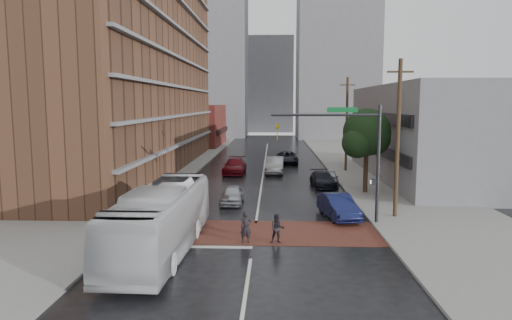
# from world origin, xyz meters

# --- Properties ---
(ground) EXTENTS (160.00, 160.00, 0.00)m
(ground) POSITION_xyz_m (0.00, 0.00, 0.00)
(ground) COLOR black
(ground) RESTS_ON ground
(crosswalk) EXTENTS (14.00, 5.00, 0.02)m
(crosswalk) POSITION_xyz_m (0.00, 0.50, 0.01)
(crosswalk) COLOR brown
(crosswalk) RESTS_ON ground
(sidewalk_west) EXTENTS (9.00, 90.00, 0.15)m
(sidewalk_west) POSITION_xyz_m (-11.50, 25.00, 0.07)
(sidewalk_west) COLOR gray
(sidewalk_west) RESTS_ON ground
(sidewalk_east) EXTENTS (9.00, 90.00, 0.15)m
(sidewalk_east) POSITION_xyz_m (11.50, 25.00, 0.07)
(sidewalk_east) COLOR gray
(sidewalk_east) RESTS_ON ground
(apartment_block) EXTENTS (10.00, 44.00, 28.00)m
(apartment_block) POSITION_xyz_m (-14.00, 24.00, 14.00)
(apartment_block) COLOR brown
(apartment_block) RESTS_ON ground
(storefront_west) EXTENTS (8.00, 16.00, 7.00)m
(storefront_west) POSITION_xyz_m (-12.00, 54.00, 3.50)
(storefront_west) COLOR maroon
(storefront_west) RESTS_ON ground
(building_east) EXTENTS (11.00, 26.00, 9.00)m
(building_east) POSITION_xyz_m (16.50, 20.00, 4.50)
(building_east) COLOR gray
(building_east) RESTS_ON ground
(distant_tower_west) EXTENTS (18.00, 16.00, 32.00)m
(distant_tower_west) POSITION_xyz_m (-14.00, 78.00, 16.00)
(distant_tower_west) COLOR gray
(distant_tower_west) RESTS_ON ground
(distant_tower_east) EXTENTS (16.00, 14.00, 36.00)m
(distant_tower_east) POSITION_xyz_m (14.00, 72.00, 18.00)
(distant_tower_east) COLOR gray
(distant_tower_east) RESTS_ON ground
(distant_tower_center) EXTENTS (12.00, 10.00, 24.00)m
(distant_tower_center) POSITION_xyz_m (0.00, 95.00, 12.00)
(distant_tower_center) COLOR gray
(distant_tower_center) RESTS_ON ground
(street_tree) EXTENTS (4.20, 4.10, 6.90)m
(street_tree) POSITION_xyz_m (8.52, 12.03, 4.73)
(street_tree) COLOR #332319
(street_tree) RESTS_ON ground
(signal_mast) EXTENTS (6.50, 0.30, 7.20)m
(signal_mast) POSITION_xyz_m (5.85, 2.50, 4.73)
(signal_mast) COLOR #2D2D33
(signal_mast) RESTS_ON ground
(utility_pole_near) EXTENTS (1.60, 0.26, 10.00)m
(utility_pole_near) POSITION_xyz_m (8.80, 4.00, 5.14)
(utility_pole_near) COLOR #473321
(utility_pole_near) RESTS_ON ground
(utility_pole_far) EXTENTS (1.60, 0.26, 10.00)m
(utility_pole_far) POSITION_xyz_m (8.80, 24.00, 5.14)
(utility_pole_far) COLOR #473321
(utility_pole_far) RESTS_ON ground
(transit_bus) EXTENTS (2.99, 11.79, 3.27)m
(transit_bus) POSITION_xyz_m (-4.41, -3.08, 1.63)
(transit_bus) COLOR silver
(transit_bus) RESTS_ON ground
(pedestrian_a) EXTENTS (0.70, 0.56, 1.67)m
(pedestrian_a) POSITION_xyz_m (-0.37, -1.50, 0.83)
(pedestrian_a) COLOR black
(pedestrian_a) RESTS_ON ground
(pedestrian_b) EXTENTS (0.79, 0.63, 1.55)m
(pedestrian_b) POSITION_xyz_m (1.28, -1.50, 0.78)
(pedestrian_b) COLOR #252026
(pedestrian_b) RESTS_ON ground
(car_travel_a) EXTENTS (1.65, 3.93, 1.33)m
(car_travel_a) POSITION_xyz_m (-1.94, 7.90, 0.66)
(car_travel_a) COLOR #ADB0B5
(car_travel_a) RESTS_ON ground
(car_travel_b) EXTENTS (2.01, 5.24, 1.70)m
(car_travel_b) POSITION_xyz_m (1.20, 22.61, 0.85)
(car_travel_b) COLOR #999CA0
(car_travel_b) RESTS_ON ground
(car_travel_c) EXTENTS (2.34, 5.48, 1.58)m
(car_travel_c) POSITION_xyz_m (-2.97, 22.24, 0.79)
(car_travel_c) COLOR maroon
(car_travel_c) RESTS_ON ground
(suv_travel) EXTENTS (2.53, 5.38, 1.49)m
(suv_travel) POSITION_xyz_m (2.74, 30.22, 0.74)
(suv_travel) COLOR black
(suv_travel) RESTS_ON ground
(car_parked_near) EXTENTS (2.40, 4.80, 1.51)m
(car_parked_near) POSITION_xyz_m (5.20, 4.00, 0.76)
(car_parked_near) COLOR #131A45
(car_parked_near) RESTS_ON ground
(car_parked_mid) EXTENTS (2.21, 4.66, 1.31)m
(car_parked_mid) POSITION_xyz_m (5.41, 15.00, 0.66)
(car_parked_mid) COLOR black
(car_parked_mid) RESTS_ON ground
(car_parked_far) EXTENTS (1.77, 3.79, 1.25)m
(car_parked_far) POSITION_xyz_m (6.14, 16.00, 0.63)
(car_parked_far) COLOR #929499
(car_parked_far) RESTS_ON ground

